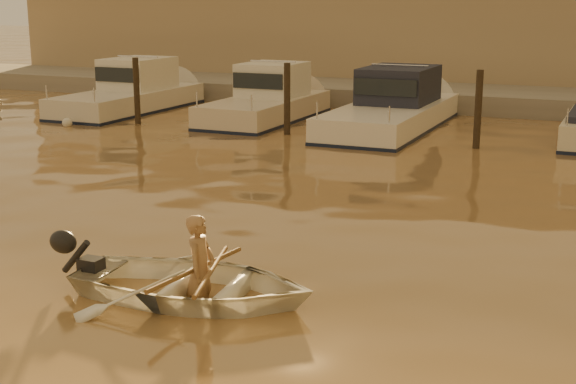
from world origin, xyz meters
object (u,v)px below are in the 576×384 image
at_px(dinghy, 194,284).
at_px(moored_boat_1, 265,100).
at_px(person, 201,270).
at_px(moored_boat_0, 128,93).
at_px(waterfront_building, 549,33).
at_px(moored_boat_2, 391,107).

height_order(dinghy, moored_boat_1, moored_boat_1).
bearing_deg(person, moored_boat_0, 31.30).
relative_size(moored_boat_0, waterfront_building, 0.15).
xyz_separation_m(dinghy, moored_boat_0, (-10.87, 14.31, 0.42)).
bearing_deg(moored_boat_1, waterfront_building, 56.74).
relative_size(dinghy, moored_boat_1, 0.49).
bearing_deg(dinghy, moored_boat_1, 15.66).
distance_m(moored_boat_0, moored_boat_1, 5.13).
distance_m(person, waterfront_building, 25.41).
bearing_deg(moored_boat_2, moored_boat_1, 180.00).
height_order(moored_boat_0, moored_boat_2, same).
relative_size(dinghy, person, 2.22).
distance_m(moored_boat_1, moored_boat_2, 4.10).
bearing_deg(waterfront_building, moored_boat_1, -123.26).
height_order(person, moored_boat_0, moored_boat_0).
xyz_separation_m(person, moored_boat_0, (-10.97, 14.30, 0.21)).
distance_m(dinghy, moored_boat_2, 14.41).
xyz_separation_m(person, moored_boat_1, (-5.84, 14.30, 0.21)).
xyz_separation_m(dinghy, person, (0.10, 0.01, 0.21)).
xyz_separation_m(moored_boat_1, waterfront_building, (7.21, 11.00, 1.77)).
bearing_deg(person, moored_boat_2, 0.75).
xyz_separation_m(moored_boat_1, moored_boat_2, (4.10, 0.00, 0.00)).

